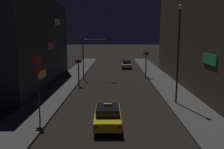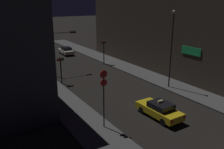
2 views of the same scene
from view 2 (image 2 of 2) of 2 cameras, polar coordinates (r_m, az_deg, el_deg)
sidewalk_left at (r=34.45m, az=-17.49°, el=-0.35°), size 3.42×56.47×0.15m
sidewalk_right at (r=39.49m, az=1.20°, el=2.61°), size 3.42×56.47×0.15m
taxi at (r=21.82m, az=11.14°, el=-8.12°), size 1.93×4.50×1.62m
far_car at (r=47.39m, az=-10.81°, el=5.57°), size 2.00×4.53×1.42m
traffic_light_overhead at (r=34.27m, az=-12.47°, el=7.14°), size 4.13×0.42×5.96m
traffic_light_left_kerb at (r=30.09m, az=-12.03°, el=2.27°), size 0.80×0.42×3.35m
traffic_light_right_kerb at (r=38.64m, az=-1.94°, el=6.39°), size 0.80×0.42×3.89m
sign_pole_left at (r=18.71m, az=-1.97°, el=-4.49°), size 0.62×0.10×4.75m
street_lamp_near_block at (r=28.18m, az=13.91°, el=6.97°), size 0.37×0.37×8.80m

